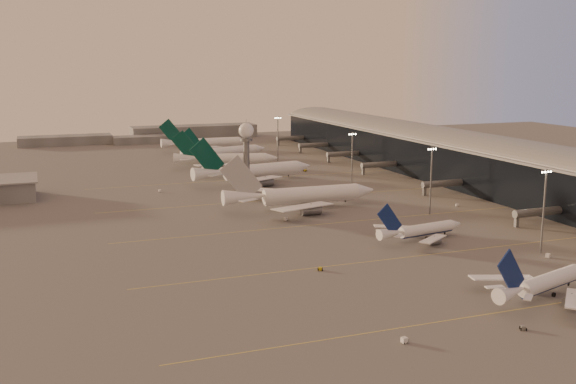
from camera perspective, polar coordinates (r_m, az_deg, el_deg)
name	(u,v)px	position (r m, az deg, el deg)	size (l,w,h in m)	color
ground	(364,275)	(179.92, 6.42, -6.97)	(700.00, 700.00, 0.00)	#595656
taxiway_markings	(367,219)	(241.14, 6.74, -2.30)	(180.00, 185.25, 0.02)	gold
terminal	(464,158)	(324.81, 14.65, 2.76)	(57.00, 362.00, 23.04)	black
radar_tower	(246,143)	(286.65, -3.55, 4.14)	(6.40, 6.40, 31.10)	slate
mast_a	(544,207)	(208.61, 20.85, -1.21)	(3.60, 0.56, 25.00)	slate
mast_b	(431,177)	(249.90, 12.02, 1.21)	(3.60, 0.56, 25.00)	slate
mast_c	(352,158)	(294.85, 5.45, 2.89)	(3.60, 0.56, 25.00)	slate
mast_d	(278,137)	(376.40, -0.87, 4.71)	(3.60, 0.56, 25.00)	slate
distant_horizon	(158,135)	(486.74, -10.97, 4.80)	(165.00, 37.50, 9.00)	slate
narrowbody_near	(544,285)	(172.64, 20.85, -7.40)	(36.41, 28.61, 14.65)	white
narrowbody_mid	(421,232)	(215.65, 11.19, -3.32)	(33.69, 26.69, 13.23)	white
widebody_white	(301,199)	(256.29, 1.15, -0.57)	(61.87, 49.54, 21.76)	white
greentail_a	(254,174)	(311.52, -2.86, 1.54)	(61.15, 49.03, 22.31)	white
greentail_b	(226,161)	(354.46, -5.24, 2.61)	(54.22, 43.25, 20.09)	white
greentail_c	(225,154)	(383.71, -5.36, 3.24)	(53.09, 42.40, 19.57)	white
greentail_d	(206,145)	(424.59, -6.95, 3.99)	(56.83, 45.93, 20.66)	white
gsv_truck_a	(406,337)	(139.62, 9.99, -11.98)	(6.22, 2.71, 2.44)	silver
gsv_tug_near	(523,328)	(152.02, 19.29, -10.82)	(3.03, 3.56, 0.87)	slate
gsv_catering_a	(549,250)	(207.04, 21.21, -4.58)	(6.19, 4.81, 4.65)	silver
gsv_tug_mid	(320,269)	(182.23, 2.74, -6.53)	(3.48, 2.80, 0.86)	gold
gsv_truck_b	(439,222)	(235.38, 12.70, -2.52)	(6.56, 4.07, 2.49)	silver
gsv_truck_c	(287,217)	(237.25, -0.11, -2.14)	(6.42, 4.55, 2.45)	silver
gsv_catering_b	(458,202)	(268.29, 14.17, -0.80)	(4.88, 3.19, 3.69)	silver
gsv_tug_far	(255,199)	(272.68, -2.78, -0.58)	(2.47, 3.34, 0.86)	silver
gsv_truck_d	(159,189)	(293.82, -10.83, 0.22)	(2.55, 5.66, 2.21)	silver
gsv_tug_hangar	(305,171)	(342.20, 1.46, 1.83)	(3.92, 3.32, 0.96)	gold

